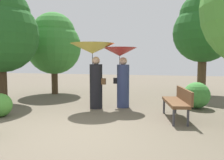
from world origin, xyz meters
The scene contains 9 objects.
ground_plane centered at (0.00, 0.00, 0.00)m, with size 40.00×40.00×0.00m, color brown.
person_left centered at (-0.51, 2.61, 1.63)m, with size 1.44×1.44×2.14m.
person_right centered at (0.35, 2.98, 1.41)m, with size 1.14×1.14×2.01m.
park_bench centered at (2.16, 1.79, 0.51)m, with size 0.76×1.57×0.83m.
tree_near_left centered at (-3.33, 5.22, 2.39)m, with size 2.52×2.52×3.80m.
tree_near_right centered at (3.36, 6.52, 3.05)m, with size 2.66×2.66×4.63m.
tree_mid_left centered at (-3.91, 2.44, 2.69)m, with size 2.66×2.66×4.21m.
bush_path_right centered at (-2.67, 0.85, 0.33)m, with size 0.66×0.66×0.66m, color #4C9338.
bush_behind_bench centered at (2.81, 3.41, 0.43)m, with size 0.87×0.87×0.87m, color #428C3D.
Camera 1 is at (1.89, -4.45, 1.58)m, focal length 36.23 mm.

